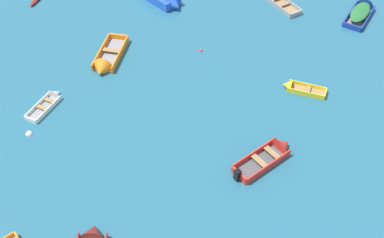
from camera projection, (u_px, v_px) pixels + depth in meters
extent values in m
cone|color=maroon|center=(93.00, 233.00, 24.05)|extent=(1.53, 1.07, 1.41)
cube|color=#4C4C51|center=(261.00, 162.00, 27.48)|extent=(3.17, 3.33, 0.13)
cube|color=red|center=(254.00, 154.00, 27.68)|extent=(2.46, 2.71, 0.52)
cube|color=red|center=(269.00, 167.00, 26.99)|extent=(2.46, 2.71, 0.52)
cube|color=red|center=(239.00, 175.00, 26.58)|extent=(1.00, 0.92, 0.52)
cone|color=red|center=(284.00, 145.00, 28.11)|extent=(1.44, 1.42, 1.20)
cube|color=#937047|center=(259.00, 161.00, 27.18)|extent=(1.08, 1.03, 0.03)
cube|color=#937047|center=(272.00, 152.00, 27.62)|extent=(1.08, 1.03, 0.03)
cube|color=black|center=(237.00, 175.00, 26.38)|extent=(0.46, 0.46, 0.73)
cube|color=gray|center=(111.00, 55.00, 34.49)|extent=(1.53, 3.83, 0.13)
cube|color=orange|center=(120.00, 54.00, 34.24)|extent=(0.22, 3.95, 0.54)
cube|color=orange|center=(101.00, 52.00, 34.45)|extent=(0.22, 3.95, 0.54)
cube|color=orange|center=(119.00, 37.00, 35.68)|extent=(1.47, 0.20, 0.54)
cone|color=orange|center=(101.00, 70.00, 32.94)|extent=(1.46, 0.95, 1.44)
cube|color=#937047|center=(111.00, 50.00, 34.40)|extent=(1.35, 0.45, 0.03)
cube|color=gray|center=(358.00, 17.00, 37.90)|extent=(2.61, 3.84, 0.11)
cube|color=navy|center=(350.00, 13.00, 38.05)|extent=(1.46, 3.51, 0.45)
cube|color=navy|center=(368.00, 18.00, 37.51)|extent=(1.46, 3.51, 0.45)
cube|color=navy|center=(352.00, 27.00, 36.68)|extent=(1.42, 0.68, 0.45)
cone|color=navy|center=(366.00, 4.00, 38.91)|extent=(1.64, 1.32, 1.43)
cube|color=#937047|center=(359.00, 16.00, 37.60)|extent=(1.38, 0.85, 0.03)
cube|color=#937047|center=(363.00, 10.00, 38.24)|extent=(1.38, 0.85, 0.03)
ellipsoid|color=#236633|center=(360.00, 12.00, 37.52)|extent=(2.44, 3.53, 0.39)
cube|color=#99754C|center=(306.00, 91.00, 31.79)|extent=(2.57, 1.21, 0.09)
cube|color=yellow|center=(305.00, 94.00, 31.40)|extent=(2.55, 0.47, 0.37)
cube|color=yellow|center=(307.00, 86.00, 31.97)|extent=(2.55, 0.47, 0.37)
cube|color=yellow|center=(325.00, 94.00, 31.40)|extent=(0.23, 0.87, 0.37)
cone|color=yellow|center=(287.00, 85.00, 31.98)|extent=(0.72, 0.93, 0.84)
cube|color=#937047|center=(308.00, 89.00, 31.60)|extent=(0.39, 0.82, 0.03)
cube|color=#99754C|center=(282.00, 5.00, 39.14)|extent=(3.13, 3.37, 0.11)
cube|color=gray|center=(276.00, 6.00, 38.81)|extent=(2.42, 2.79, 0.42)
cube|color=gray|center=(288.00, 2.00, 39.24)|extent=(2.42, 2.79, 0.42)
cube|color=gray|center=(296.00, 14.00, 37.96)|extent=(1.00, 0.88, 0.42)
cube|color=#937047|center=(284.00, 4.00, 38.85)|extent=(1.08, 1.00, 0.03)
cube|color=gray|center=(44.00, 108.00, 30.65)|extent=(1.56, 2.68, 0.08)
cube|color=white|center=(38.00, 105.00, 30.70)|extent=(0.81, 2.56, 0.34)
cube|color=white|center=(49.00, 109.00, 30.41)|extent=(0.81, 2.56, 0.34)
cube|color=white|center=(30.00, 120.00, 29.74)|extent=(0.90, 0.35, 0.34)
cone|color=white|center=(57.00, 94.00, 31.39)|extent=(1.03, 0.83, 0.89)
cube|color=#937047|center=(42.00, 108.00, 30.42)|extent=(0.88, 0.50, 0.03)
cube|color=#937047|center=(49.00, 100.00, 30.90)|extent=(0.88, 0.50, 0.03)
cone|color=blue|center=(175.00, 5.00, 38.49)|extent=(1.69, 1.78, 1.45)
sphere|color=silver|center=(29.00, 134.00, 29.11)|extent=(0.43, 0.43, 0.43)
sphere|color=red|center=(201.00, 51.00, 34.95)|extent=(0.30, 0.30, 0.30)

